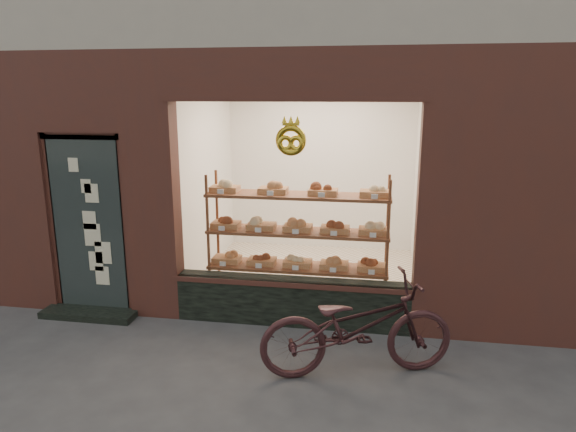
# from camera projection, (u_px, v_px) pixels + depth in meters

# --- Properties ---
(display_shelf) EXTENTS (2.20, 0.45, 1.70)m
(display_shelf) POSITION_uv_depth(u_px,v_px,m) (298.00, 243.00, 6.25)
(display_shelf) COLOR brown
(display_shelf) RESTS_ON ground
(bicycle) EXTENTS (1.96, 1.15, 0.97)m
(bicycle) POSITION_uv_depth(u_px,v_px,m) (357.00, 327.00, 4.85)
(bicycle) COLOR #361B1D
(bicycle) RESTS_ON ground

